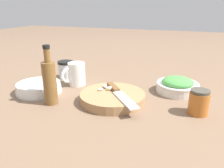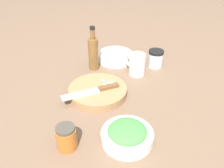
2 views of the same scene
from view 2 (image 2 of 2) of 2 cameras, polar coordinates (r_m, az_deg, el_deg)
The scene contains 10 objects.
ground_plane at distance 1.02m, azimuth 1.99°, elevation -2.49°, with size 5.00×5.00×0.00m, color brown.
cutting_board at distance 1.01m, azimuth -3.27°, elevation -1.69°, with size 0.24×0.24×0.03m.
chef_knife at distance 0.98m, azimuth -4.04°, elevation -1.50°, with size 0.17×0.19×0.01m.
garlic_cloves at distance 1.02m, azimuth -1.25°, elevation 0.23°, with size 0.05×0.06×0.02m.
herb_bowl at distance 0.81m, azimuth 3.49°, elevation -11.46°, with size 0.17×0.17×0.06m.
spice_jar at distance 1.22m, azimuth 9.94°, elevation 5.78°, with size 0.07×0.07×0.08m.
coffee_mug at distance 1.14m, azimuth 5.63°, elevation 4.55°, with size 0.08×0.10×0.10m.
plate_stack at distance 1.27m, azimuth 0.78°, elevation 6.27°, with size 0.18×0.18×0.04m.
honey_jar at distance 0.79m, azimuth -10.39°, elevation -11.93°, with size 0.06×0.06×0.08m.
oil_bottle at distance 1.17m, azimuth -4.27°, elevation 7.17°, with size 0.05×0.05×0.21m.
Camera 2 is at (0.79, 0.22, 0.60)m, focal length 40.00 mm.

